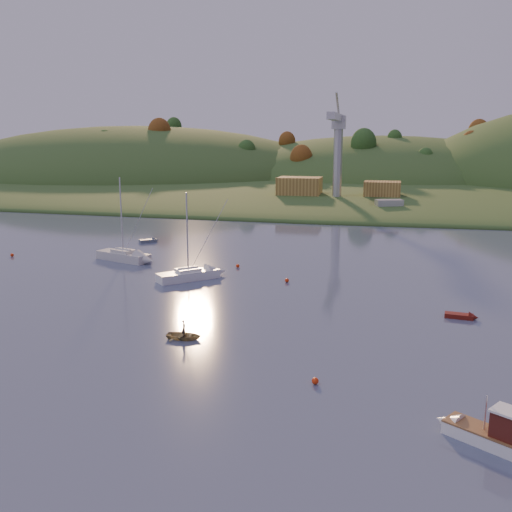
% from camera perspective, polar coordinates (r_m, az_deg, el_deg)
% --- Properties ---
extents(ground, '(500.00, 500.00, 0.00)m').
position_cam_1_polar(ground, '(33.60, -18.84, -19.97)').
color(ground, '#3C4962').
rests_on(ground, ground).
extents(far_shore, '(620.00, 220.00, 1.50)m').
position_cam_1_polar(far_shore, '(254.83, 10.15, 7.72)').
color(far_shore, '#2E4A1D').
rests_on(far_shore, ground).
extents(shore_slope, '(640.00, 150.00, 7.00)m').
position_cam_1_polar(shore_slope, '(190.21, 8.84, 6.43)').
color(shore_slope, '#2E4A1D').
rests_on(shore_slope, ground).
extents(hill_left_far, '(120.00, 100.00, 32.00)m').
position_cam_1_polar(hill_left_far, '(297.27, -22.86, 7.54)').
color(hill_left_far, '#2E4A1D').
rests_on(hill_left_far, ground).
extents(hill_left, '(170.00, 140.00, 44.00)m').
position_cam_1_polar(hill_left, '(248.29, -11.74, 7.55)').
color(hill_left, '#2E4A1D').
rests_on(hill_left, ground).
extents(hill_center, '(140.00, 120.00, 36.00)m').
position_cam_1_polar(hill_center, '(234.44, 12.28, 7.29)').
color(hill_center, '#2E4A1D').
rests_on(hill_center, ground).
extents(hillside_trees, '(280.00, 50.00, 32.00)m').
position_cam_1_polar(hillside_trees, '(210.07, 9.32, 6.91)').
color(hillside_trees, '#264B1A').
rests_on(hillside_trees, ground).
extents(wharf, '(42.00, 16.00, 2.40)m').
position_cam_1_polar(wharf, '(147.04, 9.30, 5.34)').
color(wharf, slate).
rests_on(wharf, ground).
extents(shed_west, '(11.00, 8.00, 4.80)m').
position_cam_1_polar(shed_west, '(149.24, 4.37, 6.95)').
color(shed_west, brown).
rests_on(shed_west, wharf).
extents(shed_east, '(9.00, 7.00, 4.00)m').
position_cam_1_polar(shed_east, '(148.32, 12.51, 6.52)').
color(shed_east, brown).
rests_on(shed_east, wharf).
extents(dock_crane, '(3.20, 28.00, 20.30)m').
position_cam_1_polar(dock_crane, '(142.82, 8.18, 11.62)').
color(dock_crane, '#B7B7BC').
rests_on(dock_crane, wharf).
extents(fishing_boat, '(5.26, 4.22, 3.33)m').
position_cam_1_polar(fishing_boat, '(36.94, 21.32, -15.79)').
color(fishing_boat, white).
rests_on(fishing_boat, ground).
extents(sailboat_near, '(7.16, 7.16, 10.81)m').
position_cam_1_polar(sailboat_near, '(71.07, -6.79, -1.82)').
color(sailboat_near, white).
rests_on(sailboat_near, ground).
extents(sailboat_far, '(8.92, 5.30, 11.87)m').
position_cam_1_polar(sailboat_far, '(83.81, -13.13, 0.08)').
color(sailboat_far, silver).
rests_on(sailboat_far, ground).
extents(canoe, '(3.30, 2.50, 0.65)m').
position_cam_1_polar(canoe, '(50.76, -7.19, -7.89)').
color(canoe, '#9D8D57').
rests_on(canoe, ground).
extents(paddler, '(0.41, 0.59, 1.52)m').
position_cam_1_polar(paddler, '(50.61, -7.21, -7.42)').
color(paddler, black).
rests_on(paddler, ground).
extents(red_tender, '(3.24, 1.44, 1.07)m').
position_cam_1_polar(red_tender, '(59.43, 20.22, -5.70)').
color(red_tender, '#61150D').
rests_on(red_tender, ground).
extents(grey_dinghy, '(3.27, 3.11, 1.23)m').
position_cam_1_polar(grey_dinghy, '(97.78, -10.41, 1.54)').
color(grey_dinghy, slate).
rests_on(grey_dinghy, ground).
extents(work_vessel, '(14.63, 8.95, 3.54)m').
position_cam_1_polar(work_vessel, '(132.70, 13.13, 4.53)').
color(work_vessel, slate).
rests_on(work_vessel, ground).
extents(buoy_0, '(0.50, 0.50, 0.50)m').
position_cam_1_polar(buoy_0, '(41.95, 5.94, -12.32)').
color(buoy_0, red).
rests_on(buoy_0, ground).
extents(buoy_1, '(0.50, 0.50, 0.50)m').
position_cam_1_polar(buoy_1, '(69.55, 3.11, -2.45)').
color(buoy_1, red).
rests_on(buoy_1, ground).
extents(buoy_2, '(0.50, 0.50, 0.50)m').
position_cam_1_polar(buoy_2, '(91.72, -23.21, 0.09)').
color(buoy_2, red).
rests_on(buoy_2, ground).
extents(buoy_3, '(0.50, 0.50, 0.50)m').
position_cam_1_polar(buoy_3, '(77.27, -1.84, -0.99)').
color(buoy_3, red).
rests_on(buoy_3, ground).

